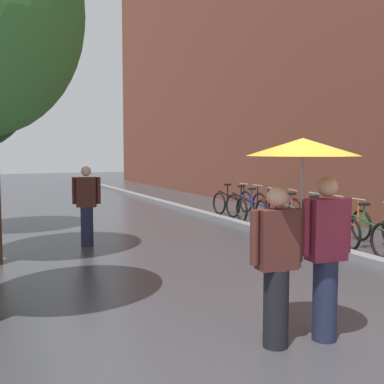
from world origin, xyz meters
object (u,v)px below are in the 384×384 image
object	(u,v)px
parked_bicycle_3	(321,220)
parked_bicycle_4	(298,215)
parked_bicycle_6	(258,208)
pedestrian_walking_midground	(87,204)
parked_bicycle_7	(246,204)
couple_under_umbrella	(303,207)
parked_bicycle_1	(372,231)
parked_bicycle_2	(342,225)
parked_bicycle_8	(233,202)
parked_bicycle_5	(278,211)

from	to	relation	value
parked_bicycle_3	parked_bicycle_4	size ratio (longest dim) A/B	1.00
parked_bicycle_4	parked_bicycle_6	distance (m)	1.74
parked_bicycle_6	pedestrian_walking_midground	xyz separation A→B (m)	(-5.18, -1.58, 0.52)
parked_bicycle_7	couple_under_umbrella	xyz separation A→B (m)	(-4.48, -8.71, 1.06)
parked_bicycle_1	parked_bicycle_3	bearing A→B (deg)	86.93
couple_under_umbrella	parked_bicycle_3	bearing A→B (deg)	49.26
parked_bicycle_4	parked_bicycle_7	xyz separation A→B (m)	(0.12, 2.77, 0.00)
parked_bicycle_2	parked_bicycle_3	xyz separation A→B (m)	(0.12, 0.84, 0.00)
parked_bicycle_4	parked_bicycle_6	bearing A→B (deg)	93.27
parked_bicycle_2	parked_bicycle_3	world-z (taller)	same
parked_bicycle_3	parked_bicycle_6	world-z (taller)	same
parked_bicycle_2	parked_bicycle_7	world-z (taller)	same
parked_bicycle_8	pedestrian_walking_midground	distance (m)	6.35
parked_bicycle_7	parked_bicycle_6	bearing A→B (deg)	-102.25
parked_bicycle_3	parked_bicycle_6	xyz separation A→B (m)	(-0.12, 2.60, 0.00)
parked_bicycle_5	parked_bicycle_6	world-z (taller)	same
parked_bicycle_8	parked_bicycle_3	bearing A→B (deg)	-90.66
parked_bicycle_4	couple_under_umbrella	distance (m)	7.44
parked_bicycle_5	pedestrian_walking_midground	world-z (taller)	pedestrian_walking_midground
parked_bicycle_7	parked_bicycle_2	bearing A→B (deg)	-92.90
parked_bicycle_1	pedestrian_walking_midground	distance (m)	5.91
parked_bicycle_6	parked_bicycle_8	distance (m)	1.80
parked_bicycle_3	parked_bicycle_6	bearing A→B (deg)	92.65
parked_bicycle_3	couple_under_umbrella	world-z (taller)	couple_under_umbrella
parked_bicycle_4	parked_bicycle_5	size ratio (longest dim) A/B	1.01
parked_bicycle_1	parked_bicycle_8	distance (m)	6.10
parked_bicycle_3	parked_bicycle_8	world-z (taller)	same
parked_bicycle_2	parked_bicycle_4	distance (m)	1.70
parked_bicycle_2	couple_under_umbrella	world-z (taller)	couple_under_umbrella
parked_bicycle_1	parked_bicycle_6	bearing A→B (deg)	90.38
parked_bicycle_4	parked_bicycle_6	world-z (taller)	same
parked_bicycle_6	parked_bicycle_2	bearing A→B (deg)	-90.06
parked_bicycle_3	parked_bicycle_4	world-z (taller)	same
parked_bicycle_2	parked_bicycle_6	world-z (taller)	same
parked_bicycle_8	parked_bicycle_1	bearing A→B (deg)	-91.33
parked_bicycle_3	parked_bicycle_1	bearing A→B (deg)	-93.07
parked_bicycle_1	couple_under_umbrella	size ratio (longest dim) A/B	0.54
parked_bicycle_4	pedestrian_walking_midground	size ratio (longest dim) A/B	0.68
parked_bicycle_5	parked_bicycle_7	xyz separation A→B (m)	(0.06, 1.79, 0.00)
parked_bicycle_5	couple_under_umbrella	bearing A→B (deg)	-122.58
parked_bicycle_4	parked_bicycle_3	bearing A→B (deg)	-88.62
parked_bicycle_2	parked_bicycle_6	bearing A→B (deg)	89.94
parked_bicycle_4	parked_bicycle_8	bearing A→B (deg)	88.85
parked_bicycle_1	parked_bicycle_6	xyz separation A→B (m)	(-0.03, 4.30, 0.00)
parked_bicycle_4	parked_bicycle_6	xyz separation A→B (m)	(-0.10, 1.74, 0.00)
parked_bicycle_3	couple_under_umbrella	bearing A→B (deg)	-130.74
parked_bicycle_8	parked_bicycle_5	bearing A→B (deg)	-90.18
parked_bicycle_4	parked_bicycle_5	bearing A→B (deg)	86.30
parked_bicycle_1	parked_bicycle_7	world-z (taller)	same
parked_bicycle_5	couple_under_umbrella	xyz separation A→B (m)	(-4.42, -6.91, 1.06)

